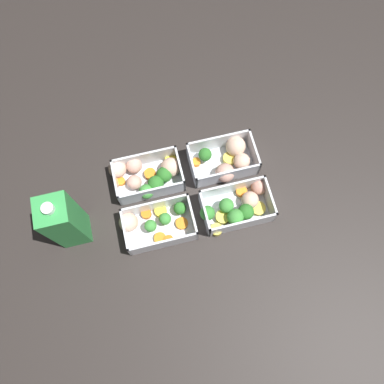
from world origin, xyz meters
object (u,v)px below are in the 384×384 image
container_near_right (148,175)px  container_far_left (238,206)px  container_near_left (227,159)px  juice_carton (65,222)px  container_far_right (154,223)px

container_near_right → container_far_left: (-0.19, 0.13, 0.00)m
container_near_left → juice_carton: 0.41m
juice_carton → container_near_right: bearing=-154.7°
container_near_left → container_far_left: size_ratio=0.89×
container_near_left → container_far_right: same height
container_near_right → container_far_left: 0.23m
container_far_right → container_far_left: bearing=177.6°
container_near_right → juice_carton: size_ratio=0.95×
container_far_left → container_far_right: (0.20, -0.01, -0.00)m
container_far_right → container_near_right: bearing=-95.0°
container_far_left → container_near_left: bearing=-93.3°
container_near_left → container_far_right: bearing=29.0°
container_far_left → container_far_right: 0.20m
container_near_left → container_far_left: same height
container_near_left → container_far_left: (0.01, 0.12, -0.00)m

